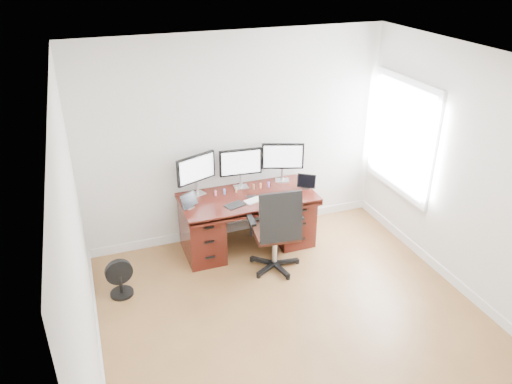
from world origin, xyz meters
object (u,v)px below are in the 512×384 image
object	(u,v)px
monitor_center	(241,164)
keyboard	(255,200)
floor_fan	(120,279)
office_chair	(276,244)
desk	(247,219)

from	to	relation	value
monitor_center	keyboard	distance (m)	0.53
floor_fan	office_chair	bearing A→B (deg)	-11.35
office_chair	floor_fan	world-z (taller)	office_chair
desk	keyboard	xyz separation A→B (m)	(0.05, -0.17, 0.36)
desk	monitor_center	bearing A→B (deg)	90.03
floor_fan	keyboard	bearing A→B (deg)	3.28
floor_fan	keyboard	distance (m)	1.84
office_chair	floor_fan	xyz separation A→B (m)	(-1.83, 0.15, -0.15)
desk	floor_fan	size ratio (longest dim) A/B	3.76
desk	office_chair	world-z (taller)	office_chair
monitor_center	keyboard	world-z (taller)	monitor_center
keyboard	office_chair	bearing A→B (deg)	-95.10
keyboard	floor_fan	bearing A→B (deg)	172.99
desk	office_chair	distance (m)	0.64
monitor_center	desk	bearing A→B (deg)	-85.09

